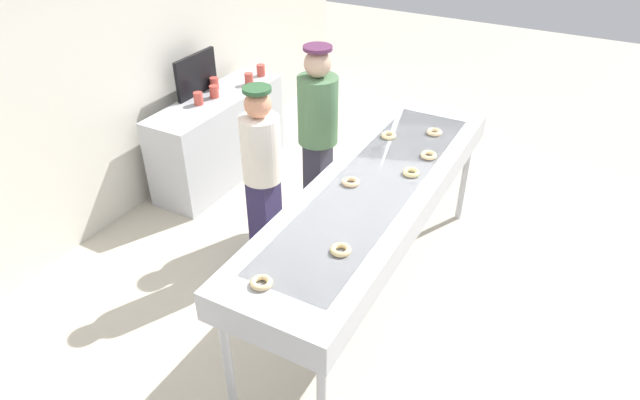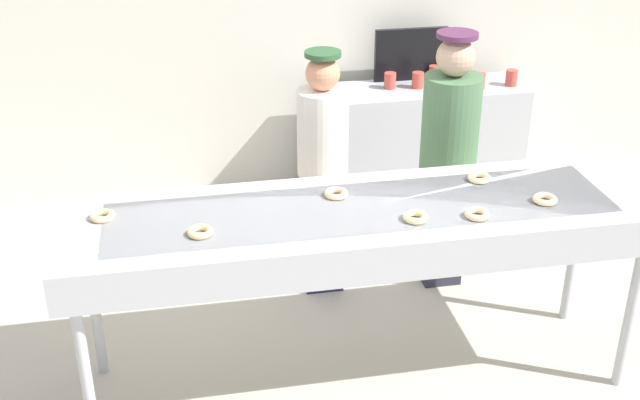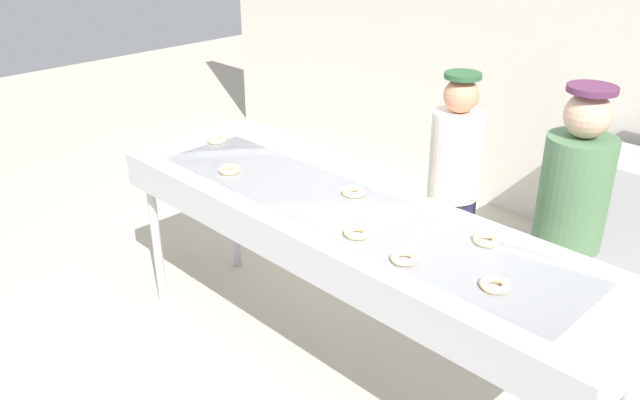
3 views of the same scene
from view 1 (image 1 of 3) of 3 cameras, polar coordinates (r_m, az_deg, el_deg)
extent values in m
plane|color=beige|center=(4.44, 5.03, -9.66)|extent=(16.00, 16.00, 0.00)
cube|color=silver|center=(5.07, -22.42, 13.51)|extent=(8.00, 0.12, 3.00)
cube|color=#B7BABF|center=(3.86, 5.71, 0.56)|extent=(2.93, 0.79, 0.20)
cube|color=slate|center=(3.83, 5.76, 1.30)|extent=(2.49, 0.55, 0.08)
cylinder|color=#B7BABF|center=(5.18, 14.72, 2.06)|extent=(0.06, 0.06, 0.84)
cylinder|color=#B7BABF|center=(3.44, -9.52, -16.47)|extent=(0.06, 0.06, 0.84)
cylinder|color=#B7BABF|center=(5.32, 8.23, 3.81)|extent=(0.06, 0.06, 0.84)
torus|color=beige|center=(4.53, 11.78, 6.92)|extent=(0.12, 0.12, 0.03)
torus|color=beige|center=(4.41, 7.13, 6.68)|extent=(0.17, 0.17, 0.03)
torus|color=#F2C68E|center=(3.77, 3.21, 1.89)|extent=(0.17, 0.17, 0.03)
torus|color=#F9D491|center=(2.97, -6.12, -8.54)|extent=(0.17, 0.17, 0.03)
torus|color=#EDCB87|center=(3.16, 2.16, -5.19)|extent=(0.16, 0.16, 0.03)
torus|color=#ECD58B|center=(3.93, 9.46, 2.84)|extent=(0.15, 0.15, 0.03)
torus|color=beige|center=(4.17, 11.23, 4.58)|extent=(0.17, 0.17, 0.03)
cube|color=#272147|center=(4.53, -5.67, -2.12)|extent=(0.24, 0.18, 0.80)
cylinder|color=silver|center=(4.18, -6.17, 5.27)|extent=(0.30, 0.30, 0.53)
sphere|color=tan|center=(4.02, -6.49, 9.83)|extent=(0.20, 0.20, 0.20)
cylinder|color=#29502E|center=(3.98, -6.59, 11.34)|extent=(0.21, 0.21, 0.03)
cube|color=#2A2938|center=(5.04, -0.21, 2.09)|extent=(0.24, 0.18, 0.80)
cylinder|color=#4C724C|center=(4.72, -0.23, 9.30)|extent=(0.35, 0.35, 0.59)
sphere|color=tan|center=(4.56, -0.24, 13.98)|extent=(0.23, 0.23, 0.23)
cylinder|color=#522645|center=(4.52, -0.24, 15.52)|extent=(0.24, 0.24, 0.03)
cube|color=#B7BABF|center=(5.79, -10.36, 6.40)|extent=(1.64, 0.52, 0.88)
cylinder|color=#CC4C3F|center=(5.78, -10.92, 11.80)|extent=(0.09, 0.09, 0.12)
cylinder|color=#CC4C3F|center=(5.85, -7.39, 12.37)|extent=(0.09, 0.09, 0.12)
cylinder|color=#CC4C3F|center=(5.59, -10.94, 11.00)|extent=(0.09, 0.09, 0.12)
cylinder|color=#CC4C3F|center=(5.46, -12.52, 10.26)|extent=(0.09, 0.09, 0.12)
cylinder|color=#CC4C3F|center=(6.07, -6.17, 13.25)|extent=(0.09, 0.09, 0.12)
cube|color=black|center=(5.66, -12.74, 12.61)|extent=(0.57, 0.04, 0.40)
camera|label=2|loc=(3.11, 75.44, 5.51)|focal=45.64mm
camera|label=3|loc=(5.15, 42.34, 19.54)|focal=37.18mm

